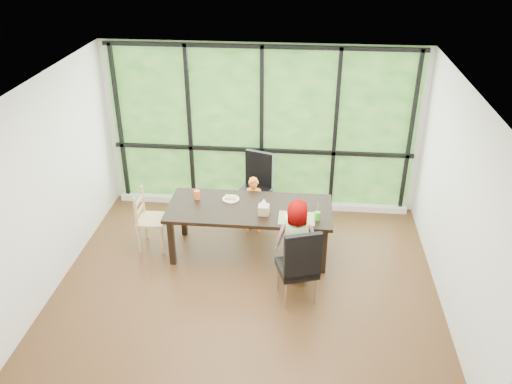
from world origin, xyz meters
TOP-DOWN VIEW (x-y plane):
  - ground at (0.00, 0.00)m, footprint 5.00×5.00m
  - back_wall at (0.00, 2.25)m, footprint 5.00×0.00m
  - foliage_backdrop at (0.00, 2.23)m, footprint 4.80×0.02m
  - window_mullions at (0.00, 2.19)m, footprint 4.80×0.06m
  - window_sill at (0.00, 2.15)m, footprint 4.80×0.12m
  - dining_table at (-0.04, 0.78)m, footprint 2.32×1.05m
  - chair_window_leather at (-0.07, 1.76)m, footprint 0.58×0.58m
  - chair_interior_leather at (0.66, -0.19)m, footprint 0.58×0.58m
  - chair_end_beech at (-1.46, 0.80)m, footprint 0.41×0.43m
  - child_toddler at (-0.04, 1.36)m, footprint 0.34×0.23m
  - child_older at (0.64, 0.23)m, footprint 0.57×0.38m
  - placemat at (0.62, 0.54)m, footprint 0.49×0.36m
  - plate_far at (-0.33, 0.97)m, footprint 0.24×0.24m
  - plate_near at (0.59, 0.57)m, footprint 0.25×0.25m
  - orange_cup at (-0.82, 0.95)m, footprint 0.08×0.08m
  - green_cup at (0.89, 0.53)m, footprint 0.08×0.08m
  - tissue_box at (0.17, 0.62)m, footprint 0.15×0.15m
  - crepe_rolls_far at (-0.33, 0.97)m, footprint 0.20×0.12m
  - crepe_rolls_near at (0.59, 0.57)m, footprint 0.15×0.12m
  - straw_white at (-0.82, 0.95)m, footprint 0.01×0.04m
  - straw_pink at (0.89, 0.53)m, footprint 0.01×0.04m
  - tissue at (0.17, 0.62)m, footprint 0.12×0.12m

SIDE VIEW (x-z plane):
  - ground at x=0.00m, z-range 0.00..0.00m
  - window_sill at x=0.00m, z-range 0.00..0.10m
  - dining_table at x=-0.04m, z-range 0.00..0.75m
  - chair_end_beech at x=-1.46m, z-range 0.00..0.90m
  - child_toddler at x=-0.04m, z-range 0.00..0.91m
  - chair_window_leather at x=-0.07m, z-range 0.00..1.08m
  - chair_interior_leather at x=0.66m, z-range 0.00..1.08m
  - child_older at x=0.64m, z-range 0.00..1.17m
  - placemat at x=0.62m, z-range 0.75..0.76m
  - plate_far at x=-0.33m, z-range 0.75..0.77m
  - plate_near at x=0.59m, z-range 0.75..0.77m
  - crepe_rolls_far at x=-0.33m, z-range 0.77..0.80m
  - crepe_rolls_near at x=0.59m, z-range 0.77..0.80m
  - green_cup at x=0.89m, z-range 0.75..0.87m
  - tissue_box at x=0.17m, z-range 0.75..0.88m
  - orange_cup at x=-0.82m, z-range 0.75..0.88m
  - straw_pink at x=0.89m, z-range 0.81..1.01m
  - straw_white at x=-0.82m, z-range 0.82..1.02m
  - tissue at x=0.17m, z-range 0.88..0.99m
  - back_wall at x=0.00m, z-range -1.15..3.85m
  - foliage_backdrop at x=0.00m, z-range 0.03..2.67m
  - window_mullions at x=0.00m, z-range 0.03..2.67m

